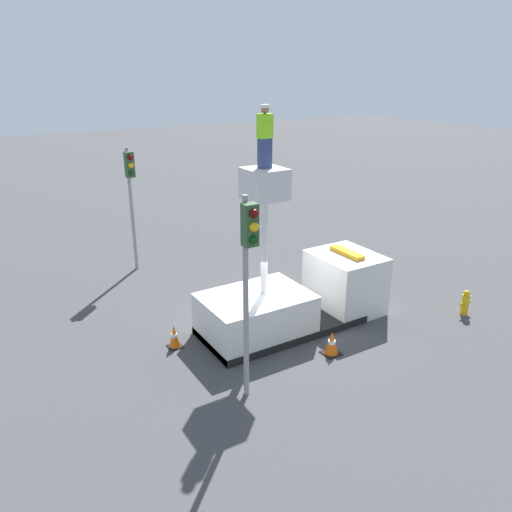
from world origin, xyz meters
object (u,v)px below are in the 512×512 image
fire_hydrant (465,303)px  traffic_cone_rear (174,337)px  worker (265,137)px  bucket_truck (296,297)px  traffic_light_pole (249,261)px  traffic_light_across (131,185)px  traffic_cone_curbside (332,343)px

fire_hydrant → traffic_cone_rear: bearing=161.3°
worker → traffic_cone_rear: size_ratio=2.38×
bucket_truck → traffic_light_pole: (-3.34, -2.61, 2.80)m
traffic_light_across → worker: bearing=-77.6°
traffic_light_across → traffic_cone_rear: traffic_light_across is taller
traffic_light_pole → fire_hydrant: 9.36m
traffic_cone_rear → traffic_light_pole: bearing=-78.3°
worker → fire_hydrant: bearing=-20.5°
traffic_cone_curbside → traffic_light_across: bearing=105.8°
bucket_truck → traffic_light_across: bearing=111.2°
traffic_light_pole → traffic_cone_curbside: (3.15, 0.51, -3.42)m
bucket_truck → worker: (-1.25, 0.00, 5.24)m
traffic_light_across → traffic_cone_curbside: size_ratio=7.02×
traffic_light_across → traffic_cone_curbside: traffic_light_across is taller
traffic_light_pole → traffic_light_across: bearing=87.4°
fire_hydrant → traffic_light_pole: bearing=-179.2°
worker → traffic_light_across: size_ratio=0.34×
fire_hydrant → traffic_cone_rear: (-9.43, 3.19, -0.09)m
fire_hydrant → worker: bearing=159.5°
traffic_light_pole → bucket_truck: bearing=38.0°
traffic_light_pole → traffic_cone_rear: size_ratio=7.26×
worker → fire_hydrant: worker is taller
traffic_cone_rear → worker: bearing=-14.2°
bucket_truck → traffic_cone_curbside: bucket_truck is taller
traffic_cone_rear → traffic_cone_curbside: 4.75m
traffic_light_across → traffic_cone_rear: bearing=-99.7°
worker → fire_hydrant: 9.15m
worker → traffic_cone_rear: 6.52m
fire_hydrant → traffic_cone_curbside: 5.61m
traffic_light_across → bucket_truck: bearing=-68.8°
traffic_light_pole → traffic_cone_rear: (-0.68, 3.31, -3.41)m
traffic_light_pole → traffic_light_across: traffic_light_pole is taller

